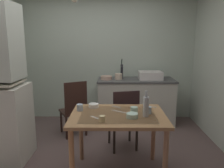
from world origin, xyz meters
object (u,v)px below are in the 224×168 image
object	(u,v)px
hand_pump	(122,70)
mixing_bowl_counter	(106,78)
serving_bowl_wide	(132,116)
mug_tall	(102,119)
chair_by_counter	(74,108)
dining_table	(118,122)
sink_basin	(150,75)
glass_bottle	(146,106)
chair_far_side	(124,119)

from	to	relation	value
hand_pump	mixing_bowl_counter	xyz separation A→B (m)	(-0.30, -0.10, -0.13)
serving_bowl_wide	mug_tall	xyz separation A→B (m)	(-0.33, -0.12, 0.01)
chair_by_counter	mug_tall	bearing A→B (deg)	-67.88
chair_by_counter	serving_bowl_wide	distance (m)	1.55
mug_tall	dining_table	bearing A→B (deg)	54.28
chair_by_counter	serving_bowl_wide	world-z (taller)	chair_by_counter
sink_basin	mixing_bowl_counter	bearing A→B (deg)	-176.61
mixing_bowl_counter	chair_by_counter	world-z (taller)	chair_by_counter
chair_by_counter	mug_tall	distance (m)	1.50
hand_pump	chair_by_counter	bearing A→B (deg)	-140.67
mug_tall	serving_bowl_wide	bearing A→B (deg)	19.97
hand_pump	dining_table	bearing A→B (deg)	-93.22
glass_bottle	hand_pump	bearing A→B (deg)	96.47
chair_far_side	mug_tall	bearing A→B (deg)	-107.18
dining_table	chair_far_side	distance (m)	0.67
sink_basin	mixing_bowl_counter	world-z (taller)	sink_basin
dining_table	serving_bowl_wide	bearing A→B (deg)	-37.38
mixing_bowl_counter	dining_table	bearing A→B (deg)	-83.42
mixing_bowl_counter	chair_by_counter	distance (m)	0.89
hand_pump	serving_bowl_wide	world-z (taller)	hand_pump
mixing_bowl_counter	glass_bottle	world-z (taller)	glass_bottle
serving_bowl_wide	glass_bottle	distance (m)	0.19
mixing_bowl_counter	mug_tall	bearing A→B (deg)	-89.24
chair_far_side	glass_bottle	bearing A→B (deg)	-73.29
chair_by_counter	mug_tall	world-z (taller)	chair_by_counter
chair_by_counter	mug_tall	size ratio (longest dim) A/B	14.94
hand_pump	serving_bowl_wide	size ratio (longest dim) A/B	3.00
serving_bowl_wide	sink_basin	bearing A→B (deg)	75.20
dining_table	glass_bottle	distance (m)	0.39
mixing_bowl_counter	chair_far_side	xyz separation A→B (m)	(0.30, -1.06, -0.43)
sink_basin	chair_far_side	world-z (taller)	sink_basin
serving_bowl_wide	hand_pump	bearing A→B (deg)	91.63
sink_basin	hand_pump	distance (m)	0.56
dining_table	mixing_bowl_counter	bearing A→B (deg)	96.58
mixing_bowl_counter	dining_table	distance (m)	1.73
sink_basin	mug_tall	distance (m)	2.15
hand_pump	glass_bottle	bearing A→B (deg)	-83.53
dining_table	chair_far_side	size ratio (longest dim) A/B	1.20
dining_table	chair_far_side	bearing A→B (deg)	81.10
dining_table	glass_bottle	bearing A→B (deg)	-13.11
dining_table	serving_bowl_wide	xyz separation A→B (m)	(0.16, -0.12, 0.13)
sink_basin	hand_pump	world-z (taller)	hand_pump
dining_table	glass_bottle	xyz separation A→B (m)	(0.31, -0.07, 0.22)
dining_table	hand_pump	bearing A→B (deg)	86.78
hand_pump	mixing_bowl_counter	distance (m)	0.34
chair_by_counter	mug_tall	xyz separation A→B (m)	(0.55, -1.36, 0.31)
mixing_bowl_counter	glass_bottle	bearing A→B (deg)	-73.99
serving_bowl_wide	dining_table	bearing A→B (deg)	142.62
serving_bowl_wide	mug_tall	bearing A→B (deg)	-160.03
chair_far_side	chair_by_counter	bearing A→B (deg)	149.50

